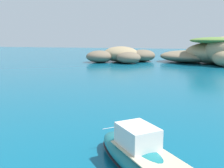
# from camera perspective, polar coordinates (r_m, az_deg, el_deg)

# --- Properties ---
(islet_large) EXTENTS (35.03, 28.46, 7.82)m
(islet_large) POSITION_cam_1_polar(r_m,az_deg,el_deg) (75.92, 23.35, 6.60)
(islet_large) COLOR #9E8966
(islet_large) RESTS_ON ground
(islet_small) EXTENTS (21.74, 18.41, 4.78)m
(islet_small) POSITION_cam_1_polar(r_m,az_deg,el_deg) (76.02, 1.83, 6.65)
(islet_small) COLOR #9E8966
(islet_small) RESTS_ON ground
(motorboat_teal) EXTENTS (7.28, 7.28, 2.34)m
(motorboat_teal) POSITION_cam_1_polar(r_m,az_deg,el_deg) (13.23, 6.67, -16.44)
(motorboat_teal) COLOR #19727A
(motorboat_teal) RESTS_ON ground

